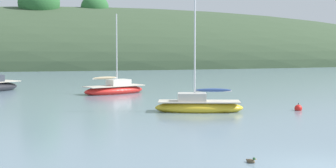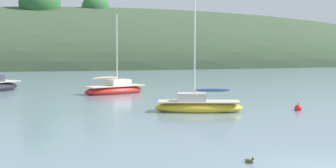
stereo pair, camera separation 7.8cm
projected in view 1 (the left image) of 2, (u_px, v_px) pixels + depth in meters
far_shoreline_hill at (83, 66)px, 95.23m from camera, size 150.00×36.00×24.06m
sailboat_navy_dinghy at (115, 89)px, 41.87m from camera, size 5.48×3.74×6.38m
sailboat_orange_cutter at (198, 106)px, 30.63m from camera, size 5.31×3.01×6.63m
mooring_buoy_inner at (298, 108)px, 31.22m from camera, size 0.44×0.44×0.54m
duck_lone_left at (251, 161)px, 17.42m from camera, size 0.30×0.41×0.24m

